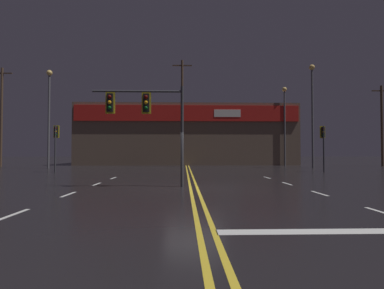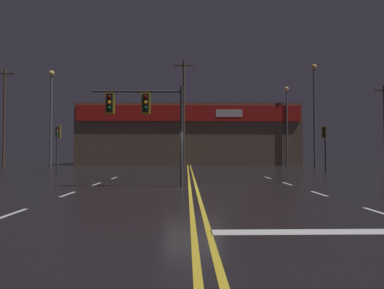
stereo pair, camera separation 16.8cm
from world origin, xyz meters
name	(u,v)px [view 2 (the right image)]	position (x,y,z in m)	size (l,w,h in m)	color
ground_plane	(193,188)	(0.00, 0.00, 0.00)	(200.00, 200.00, 0.00)	black
road_markings	(217,192)	(0.90, -1.37, 0.00)	(14.16, 60.00, 0.01)	gold
traffic_signal_median	(143,110)	(-2.29, 0.59, 3.51)	(4.19, 0.36, 4.64)	#38383D
traffic_signal_corner_northwest	(58,138)	(-10.62, 10.94, 2.75)	(0.42, 0.36, 3.74)	#38383D
traffic_signal_corner_northeast	(325,138)	(11.00, 11.04, 2.75)	(0.42, 0.36, 3.75)	#38383D
streetlight_median_approach	(287,115)	(11.76, 22.50, 6.05)	(0.56, 0.56, 9.49)	#59595E
streetlight_far_left	(314,103)	(12.61, 16.67, 6.61)	(0.56, 0.56, 10.52)	#59595E
streetlight_far_right	(51,106)	(-13.79, 16.75, 6.21)	(0.56, 0.56, 9.77)	#59595E
building_backdrop	(189,136)	(0.00, 27.70, 3.83)	(27.52, 10.23, 7.63)	brown
utility_pole_row	(182,116)	(-0.79, 20.56, 5.65)	(45.30, 0.26, 12.05)	#4C3828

